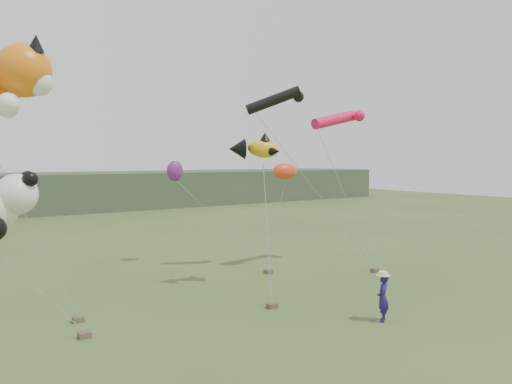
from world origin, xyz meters
TOP-DOWN VIEW (x-y plane):
  - ground at (0.00, 0.00)m, footprint 120.00×120.00m
  - headland at (-3.11, 44.69)m, footprint 90.00×13.00m
  - festival_attendant at (1.78, -0.43)m, footprint 0.70×0.67m
  - sandbag_anchors at (-0.81, 4.90)m, footprint 14.66×4.91m
  - fish_kite at (0.90, 6.00)m, footprint 2.43×1.59m
  - tube_kites at (5.78, 7.69)m, footprint 6.40×2.49m
  - misc_kites at (2.90, 9.79)m, footprint 5.31×4.83m

SIDE VIEW (x-z plane):
  - ground at x=0.00m, z-range 0.00..0.00m
  - sandbag_anchors at x=-0.81m, z-range 0.00..0.19m
  - festival_attendant at x=1.78m, z-range 0.00..1.62m
  - headland at x=-3.11m, z-range -0.08..3.92m
  - misc_kites at x=2.90m, z-range 4.37..5.47m
  - fish_kite at x=0.90m, z-range 5.41..6.58m
  - tube_kites at x=5.78m, z-range 6.94..9.07m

